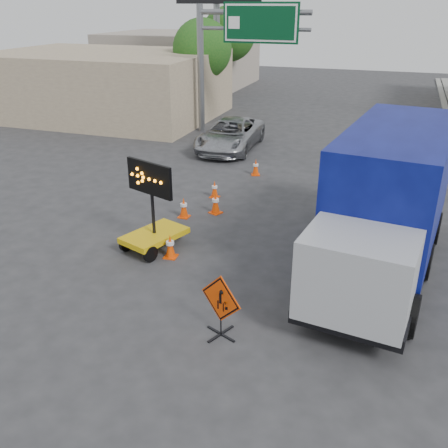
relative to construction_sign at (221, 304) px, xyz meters
The scene contains 15 objects.
ground 1.40m from the construction_sign, behind, with size 100.00×100.00×0.00m, color #2D2D30.
storefront_left_near 25.04m from the construction_sign, 127.23° to the left, with size 14.00×10.00×4.00m, color tan.
storefront_left_far 37.59m from the construction_sign, 115.44° to the left, with size 12.00×10.00×4.40m, color gray.
highway_gantry 19.20m from the construction_sign, 107.31° to the left, with size 6.18×0.38×6.90m.
tree_left_near 23.98m from the construction_sign, 112.63° to the left, with size 3.71×3.71×6.03m.
tree_left_far 31.81m from the construction_sign, 108.72° to the left, with size 4.10×4.10×6.66m.
construction_sign is the anchor object (origin of this frame).
arrow_board 4.80m from the construction_sign, 134.61° to the left, with size 1.74×2.21×2.75m.
pickup_truck 15.52m from the construction_sign, 108.03° to the left, with size 2.52×5.45×1.52m, color #A5A6AC.
box_truck 5.47m from the construction_sign, 54.13° to the left, with size 3.41×8.46×3.90m.
cone_a 4.07m from the construction_sign, 131.33° to the left, with size 0.40×0.40×0.73m.
cone_b 6.90m from the construction_sign, 120.63° to the left, with size 0.38×0.38×0.73m.
cone_c 7.14m from the construction_sign, 111.35° to the left, with size 0.51×0.51×0.76m.
cone_d 8.70m from the construction_sign, 111.42° to the left, with size 0.37×0.37×0.67m.
cone_e 11.50m from the construction_sign, 102.27° to the left, with size 0.46×0.46×0.71m.
Camera 1 is at (4.30, -8.66, 6.92)m, focal length 40.00 mm.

